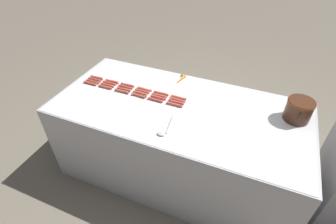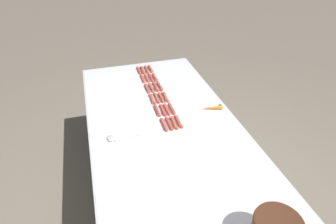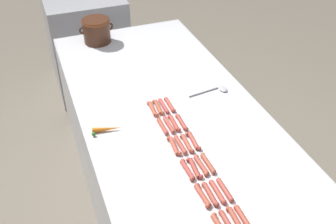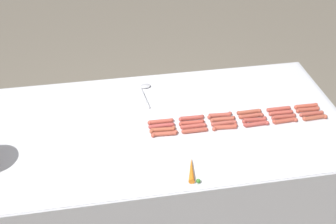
# 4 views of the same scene
# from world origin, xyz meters

# --- Properties ---
(ground_plane) EXTENTS (20.00, 20.00, 0.00)m
(ground_plane) POSITION_xyz_m (0.00, 0.00, 0.00)
(ground_plane) COLOR #756B5B
(griddle_counter) EXTENTS (1.09, 2.29, 0.88)m
(griddle_counter) POSITION_xyz_m (0.00, 0.00, 0.44)
(griddle_counter) COLOR #BCBCC1
(griddle_counter) RESTS_ON ground_plane
(hot_dog_0) EXTENTS (0.03, 0.16, 0.03)m
(hot_dog_0) POSITION_xyz_m (-0.11, -0.96, 0.89)
(hot_dog_0) COLOR #AB4F39
(hot_dog_0) RESTS_ON griddle_counter
(hot_dog_1) EXTENTS (0.03, 0.16, 0.03)m
(hot_dog_1) POSITION_xyz_m (-0.11, -0.77, 0.89)
(hot_dog_1) COLOR #B24B39
(hot_dog_1) RESTS_ON griddle_counter
(hot_dog_2) EXTENTS (0.03, 0.16, 0.03)m
(hot_dog_2) POSITION_xyz_m (-0.11, -0.59, 0.89)
(hot_dog_2) COLOR #AE453D
(hot_dog_2) RESTS_ON griddle_counter
(hot_dog_3) EXTENTS (0.04, 0.16, 0.03)m
(hot_dog_3) POSITION_xyz_m (-0.11, -0.40, 0.89)
(hot_dog_3) COLOR #B84D3B
(hot_dog_3) RESTS_ON griddle_counter
(hot_dog_4) EXTENTS (0.03, 0.16, 0.03)m
(hot_dog_4) POSITION_xyz_m (-0.11, -0.22, 0.89)
(hot_dog_4) COLOR #AD4A39
(hot_dog_4) RESTS_ON griddle_counter
(hot_dog_5) EXTENTS (0.03, 0.16, 0.03)m
(hot_dog_5) POSITION_xyz_m (-0.10, -0.05, 0.89)
(hot_dog_5) COLOR #B54F3B
(hot_dog_5) RESTS_ON griddle_counter
(hot_dog_6) EXTENTS (0.03, 0.16, 0.03)m
(hot_dog_6) POSITION_xyz_m (-0.07, -0.96, 0.89)
(hot_dog_6) COLOR #AD4B3C
(hot_dog_6) RESTS_ON griddle_counter
(hot_dog_7) EXTENTS (0.03, 0.16, 0.03)m
(hot_dog_7) POSITION_xyz_m (-0.07, -0.78, 0.89)
(hot_dog_7) COLOR #AA483A
(hot_dog_7) RESTS_ON griddle_counter
(hot_dog_8) EXTENTS (0.04, 0.16, 0.03)m
(hot_dog_8) POSITION_xyz_m (-0.07, -0.60, 0.89)
(hot_dog_8) COLOR #AB453A
(hot_dog_8) RESTS_ON griddle_counter
(hot_dog_9) EXTENTS (0.03, 0.16, 0.03)m
(hot_dog_9) POSITION_xyz_m (-0.07, -0.41, 0.89)
(hot_dog_9) COLOR #AC4C3E
(hot_dog_9) RESTS_ON griddle_counter
(hot_dog_10) EXTENTS (0.03, 0.16, 0.03)m
(hot_dog_10) POSITION_xyz_m (-0.07, -0.23, 0.89)
(hot_dog_10) COLOR #B64B3F
(hot_dog_10) RESTS_ON griddle_counter
(hot_dog_11) EXTENTS (0.03, 0.16, 0.03)m
(hot_dog_11) POSITION_xyz_m (-0.07, -0.04, 0.89)
(hot_dog_11) COLOR #B25439
(hot_dog_11) RESTS_ON griddle_counter
(hot_dog_12) EXTENTS (0.03, 0.16, 0.03)m
(hot_dog_12) POSITION_xyz_m (-0.03, -0.95, 0.89)
(hot_dog_12) COLOR #AC4B39
(hot_dog_12) RESTS_ON griddle_counter
(hot_dog_13) EXTENTS (0.03, 0.16, 0.03)m
(hot_dog_13) POSITION_xyz_m (-0.03, -0.78, 0.89)
(hot_dog_13) COLOR #B84C3E
(hot_dog_13) RESTS_ON griddle_counter
(hot_dog_14) EXTENTS (0.03, 0.16, 0.03)m
(hot_dog_14) POSITION_xyz_m (-0.03, -0.59, 0.89)
(hot_dog_14) COLOR #AF4D3C
(hot_dog_14) RESTS_ON griddle_counter
(hot_dog_15) EXTENTS (0.03, 0.16, 0.03)m
(hot_dog_15) POSITION_xyz_m (-0.03, -0.41, 0.89)
(hot_dog_15) COLOR #B2523F
(hot_dog_15) RESTS_ON griddle_counter
(hot_dog_16) EXTENTS (0.03, 0.16, 0.03)m
(hot_dog_16) POSITION_xyz_m (-0.03, -0.22, 0.89)
(hot_dog_16) COLOR #B34739
(hot_dog_16) RESTS_ON griddle_counter
(hot_dog_17) EXTENTS (0.03, 0.16, 0.03)m
(hot_dog_17) POSITION_xyz_m (-0.03, -0.04, 0.89)
(hot_dog_17) COLOR #B24540
(hot_dog_17) RESTS_ON griddle_counter
(hot_dog_18) EXTENTS (0.03, 0.16, 0.03)m
(hot_dog_18) POSITION_xyz_m (0.01, -0.96, 0.89)
(hot_dog_18) COLOR #B94D3A
(hot_dog_18) RESTS_ON griddle_counter
(hot_dog_19) EXTENTS (0.03, 0.16, 0.03)m
(hot_dog_19) POSITION_xyz_m (0.01, -0.78, 0.89)
(hot_dog_19) COLOR #B54B3E
(hot_dog_19) RESTS_ON griddle_counter
(hot_dog_20) EXTENTS (0.03, 0.16, 0.03)m
(hot_dog_20) POSITION_xyz_m (0.01, -0.59, 0.89)
(hot_dog_20) COLOR #AB4F3A
(hot_dog_20) RESTS_ON griddle_counter
(hot_dog_21) EXTENTS (0.03, 0.16, 0.03)m
(hot_dog_21) POSITION_xyz_m (0.01, -0.40, 0.89)
(hot_dog_21) COLOR #B04D40
(hot_dog_21) RESTS_ON griddle_counter
(hot_dog_22) EXTENTS (0.03, 0.16, 0.03)m
(hot_dog_22) POSITION_xyz_m (0.01, -0.23, 0.89)
(hot_dog_22) COLOR #AF483E
(hot_dog_22) RESTS_ON griddle_counter
(hot_dog_23) EXTENTS (0.03, 0.16, 0.03)m
(hot_dog_23) POSITION_xyz_m (0.01, -0.04, 0.89)
(hot_dog_23) COLOR #B74D3D
(hot_dog_23) RESTS_ON griddle_counter
(serving_spoon) EXTENTS (0.27, 0.08, 0.02)m
(serving_spoon) POSITION_xyz_m (0.35, 0.01, 0.89)
(serving_spoon) COLOR #B7B7BC
(serving_spoon) RESTS_ON griddle_counter
(carrot) EXTENTS (0.18, 0.07, 0.03)m
(carrot) POSITION_xyz_m (-0.41, -0.14, 0.90)
(carrot) COLOR orange
(carrot) RESTS_ON griddle_counter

